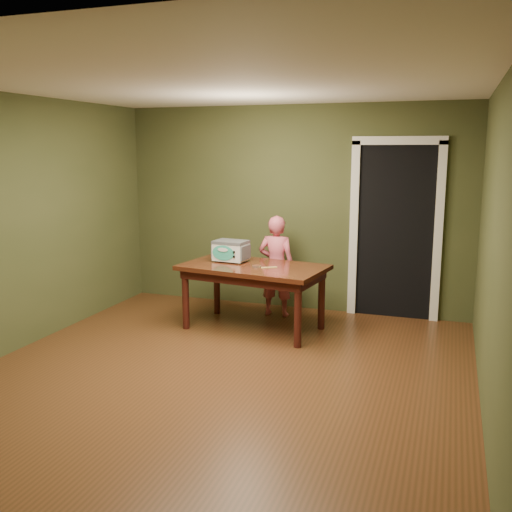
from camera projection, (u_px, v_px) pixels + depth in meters
name	position (u px, v px, depth m)	size (l,w,h in m)	color
floor	(218.00, 377.00, 5.22)	(5.00, 5.00, 0.00)	#552E18
room_shell	(216.00, 190.00, 4.90)	(4.52, 5.02, 2.61)	#424625
doorway	(398.00, 229.00, 7.19)	(1.10, 0.66, 2.25)	black
dining_table	(253.00, 274.00, 6.50)	(1.71, 1.11, 0.75)	#36150C
toy_oven	(231.00, 250.00, 6.68)	(0.43, 0.31, 0.25)	#4C4F54
baking_pan	(257.00, 266.00, 6.38)	(0.10, 0.10, 0.02)	silver
spatula	(269.00, 267.00, 6.35)	(0.18, 0.03, 0.01)	#EECF67
child	(276.00, 266.00, 7.05)	(0.46, 0.30, 1.25)	#CD5467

